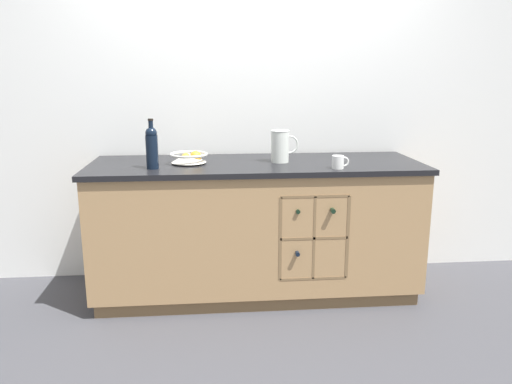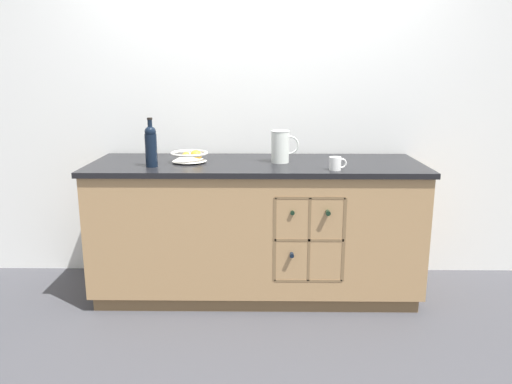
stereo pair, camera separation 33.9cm
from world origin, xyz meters
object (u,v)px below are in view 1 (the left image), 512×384
Objects in this scene: fruit_bowl at (189,157)px; standing_wine_bottle at (152,147)px; ceramic_mug at (339,162)px; white_pitcher at (280,146)px.

standing_wine_bottle reaches higher than fruit_bowl.
ceramic_mug is at bearing -5.03° from standing_wine_bottle.
fruit_bowl is 0.29m from standing_wine_bottle.
ceramic_mug is 0.35× the size of standing_wine_bottle.
fruit_bowl is 0.97m from ceramic_mug.
white_pitcher is 1.97× the size of ceramic_mug.
white_pitcher reaches higher than ceramic_mug.
ceramic_mug is (0.94, -0.26, -0.00)m from fruit_bowl.
standing_wine_bottle is at bearing 174.97° from ceramic_mug.
standing_wine_bottle is (-0.83, -0.16, 0.03)m from white_pitcher.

